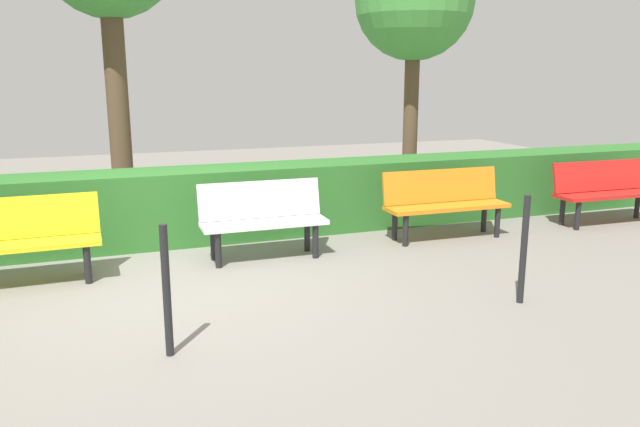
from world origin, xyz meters
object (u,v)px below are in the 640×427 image
bench_red (607,189)px  bench_yellow (11,237)px  bench_white (263,216)px  bench_orange (444,200)px  tree_near (414,2)px

bench_red → bench_yellow: (7.49, 0.04, 0.00)m
bench_yellow → bench_white: bearing=-179.6°
bench_orange → bench_white: bearing=2.8°
bench_red → tree_near: 3.95m
bench_red → bench_orange: bench_orange is taller
bench_orange → tree_near: 3.49m
bench_red → tree_near: bearing=-48.9°
bench_orange → bench_white: 2.39m
bench_white → bench_yellow: same height
bench_white → tree_near: bearing=-142.7°
bench_orange → tree_near: tree_near is taller
bench_orange → bench_yellow: bearing=2.7°
bench_orange → tree_near: (-0.67, -2.19, 2.63)m
bench_orange → tree_near: size_ratio=0.39×
bench_orange → bench_white: (2.39, 0.06, -0.00)m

